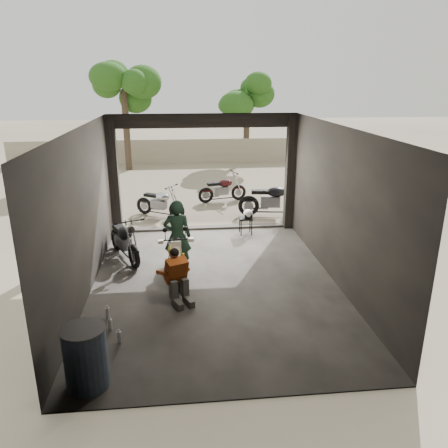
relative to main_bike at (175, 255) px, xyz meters
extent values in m
plane|color=#7A6D56|center=(0.81, -0.36, -0.54)|extent=(80.00, 80.00, 0.00)
cube|color=#2D2B28|center=(0.81, -0.36, -0.53)|extent=(5.00, 7.00, 0.02)
plane|color=black|center=(0.81, -0.36, 2.66)|extent=(7.00, 7.00, 0.00)
cube|color=black|center=(0.81, -3.86, 1.06)|extent=(5.00, 0.02, 3.20)
cube|color=black|center=(-1.69, -0.36, 1.06)|extent=(0.02, 7.00, 3.20)
cube|color=black|center=(3.31, -0.36, 1.06)|extent=(0.02, 7.00, 3.20)
cube|color=black|center=(-1.57, 3.02, 1.06)|extent=(0.24, 0.24, 3.20)
cube|color=black|center=(3.19, 3.02, 1.06)|extent=(0.24, 0.24, 3.20)
cube|color=black|center=(0.81, 3.06, 2.48)|extent=(5.00, 0.16, 0.36)
cube|color=#2D2B28|center=(0.81, 3.14, -0.50)|extent=(5.00, 0.25, 0.08)
cube|color=gray|center=(0.81, 13.64, 0.06)|extent=(18.00, 0.30, 1.20)
cylinder|color=#382B1E|center=(-2.19, 12.14, 1.25)|extent=(0.30, 0.30, 3.58)
ellipsoid|color=#1E4C14|center=(-2.19, 12.14, 3.49)|extent=(2.20, 2.20, 3.14)
cylinder|color=#382B1E|center=(3.61, 13.64, 1.06)|extent=(0.30, 0.30, 3.20)
ellipsoid|color=#1E4C14|center=(3.61, 13.64, 3.06)|extent=(2.20, 2.20, 2.80)
imported|color=black|center=(0.07, 0.35, 0.28)|extent=(0.62, 0.43, 1.63)
cube|color=black|center=(1.91, 2.60, -0.08)|extent=(0.34, 0.34, 0.04)
cylinder|color=black|center=(1.77, 2.46, -0.31)|extent=(0.03, 0.03, 0.46)
cylinder|color=black|center=(2.06, 2.46, -0.31)|extent=(0.03, 0.03, 0.46)
cylinder|color=black|center=(1.77, 2.74, -0.31)|extent=(0.03, 0.03, 0.46)
cylinder|color=black|center=(2.06, 2.74, -0.31)|extent=(0.03, 0.03, 0.46)
ellipsoid|color=white|center=(1.97, 2.57, 0.06)|extent=(0.33, 0.34, 0.24)
cylinder|color=#41536E|center=(-1.19, -3.36, -0.09)|extent=(0.66, 0.66, 0.90)
cylinder|color=black|center=(4.31, 2.37, 0.61)|extent=(0.08, 0.08, 2.30)
cylinder|color=beige|center=(4.31, 2.35, 1.55)|extent=(0.84, 0.03, 0.84)
camera|label=1|loc=(0.15, -8.55, 3.50)|focal=35.00mm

